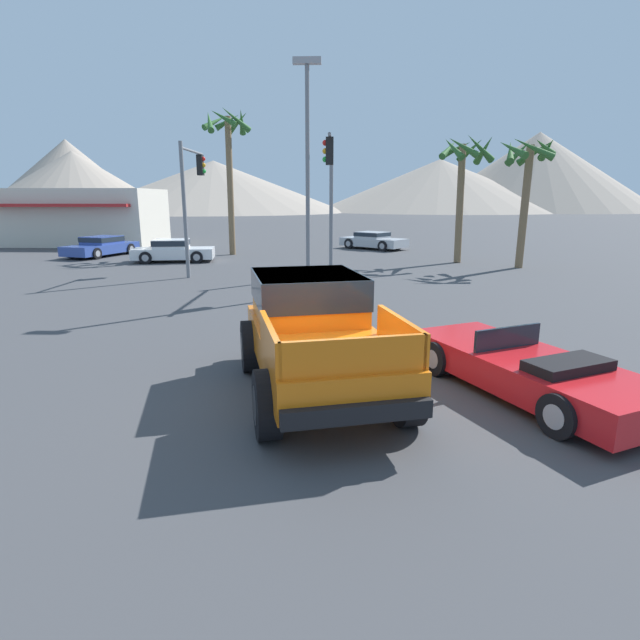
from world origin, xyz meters
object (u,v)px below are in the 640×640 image
object	(u,v)px
red_convertible_car	(528,370)
parked_car_blue	(102,246)
parked_car_silver	(373,240)
traffic_light_main	(192,185)
orange_pickup_truck	(313,326)
palm_tree_short	(464,167)
palm_tree_leaning	(228,147)
parked_car_white	(173,250)
traffic_light_crosswalk	(330,180)
palm_tree_tall	(527,169)
street_lamp_post	(308,158)

from	to	relation	value
red_convertible_car	parked_car_blue	world-z (taller)	parked_car_blue
parked_car_silver	traffic_light_main	xyz separation A→B (m)	(-8.60, -11.51, 3.23)
orange_pickup_truck	parked_car_blue	bearing A→B (deg)	108.96
orange_pickup_truck	parked_car_silver	xyz separation A→B (m)	(2.67, 25.11, -0.53)
red_convertible_car	parked_car_silver	distance (m)	25.36
orange_pickup_truck	palm_tree_short	bearing A→B (deg)	55.27
palm_tree_leaning	red_convertible_car	bearing A→B (deg)	-66.04
parked_car_silver	parked_car_white	bearing A→B (deg)	-18.04
orange_pickup_truck	parked_car_white	xyz separation A→B (m)	(-8.37, 17.84, -0.51)
traffic_light_main	traffic_light_crosswalk	xyz separation A→B (m)	(5.99, -2.02, 0.12)
palm_tree_tall	red_convertible_car	bearing A→B (deg)	-108.49
parked_car_white	palm_tree_short	distance (m)	15.63
palm_tree_short	traffic_light_main	bearing A→B (deg)	-160.47
red_convertible_car	palm_tree_tall	xyz separation A→B (m)	(5.44, 16.27, 4.16)
palm_tree_tall	palm_tree_short	distance (m)	3.16
parked_car_white	parked_car_silver	bearing A→B (deg)	114.28
parked_car_silver	palm_tree_tall	xyz separation A→B (m)	(6.42, -9.08, 4.01)
orange_pickup_truck	street_lamp_post	size ratio (longest dim) A/B	0.69
palm_tree_short	palm_tree_leaning	size ratio (longest dim) A/B	0.77
palm_tree_short	palm_tree_leaning	world-z (taller)	palm_tree_leaning
parked_car_blue	parked_car_white	bearing A→B (deg)	169.30
red_convertible_car	parked_car_white	bearing A→B (deg)	97.76
orange_pickup_truck	palm_tree_short	xyz separation A→B (m)	(6.68, 18.07, 3.67)
parked_car_blue	palm_tree_tall	distance (m)	23.23
street_lamp_post	palm_tree_tall	distance (m)	12.17
traffic_light_crosswalk	traffic_light_main	bearing A→B (deg)	-108.66
parked_car_white	palm_tree_short	xyz separation A→B (m)	(15.05, 0.24, 4.19)
parked_car_blue	traffic_light_crosswalk	size ratio (longest dim) A/B	0.88
orange_pickup_truck	parked_car_white	distance (m)	19.71
traffic_light_main	palm_tree_leaning	bearing A→B (deg)	0.34
street_lamp_post	parked_car_blue	bearing A→B (deg)	137.75
palm_tree_tall	palm_tree_short	world-z (taller)	palm_tree_short
parked_car_blue	palm_tree_tall	size ratio (longest dim) A/B	0.81
parked_car_silver	parked_car_blue	world-z (taller)	parked_car_blue
red_convertible_car	traffic_light_main	bearing A→B (deg)	98.81
parked_car_silver	traffic_light_crosswalk	bearing A→B (deg)	27.69
red_convertible_car	parked_car_silver	bearing A→B (deg)	66.32
palm_tree_short	orange_pickup_truck	bearing A→B (deg)	-110.28
palm_tree_short	palm_tree_leaning	xyz separation A→B (m)	(-12.65, 3.34, 1.34)
red_convertible_car	traffic_light_crosswalk	size ratio (longest dim) A/B	0.86
parked_car_silver	orange_pickup_truck	bearing A→B (deg)	32.51
parked_car_blue	traffic_light_crosswalk	xyz separation A→B (m)	(13.46, -8.73, 3.36)
parked_car_silver	traffic_light_main	bearing A→B (deg)	1.84
red_convertible_car	palm_tree_leaning	size ratio (longest dim) A/B	0.58
parked_car_blue	traffic_light_main	xyz separation A→B (m)	(7.47, -6.71, 3.23)
parked_car_white	palm_tree_tall	xyz separation A→B (m)	(17.46, -1.80, 3.99)
parked_car_silver	palm_tree_leaning	xyz separation A→B (m)	(-8.64, -3.70, 5.54)
palm_tree_tall	parked_car_silver	bearing A→B (deg)	125.26
parked_car_blue	traffic_light_main	bearing A→B (deg)	153.58
traffic_light_main	street_lamp_post	bearing A→B (deg)	-132.73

